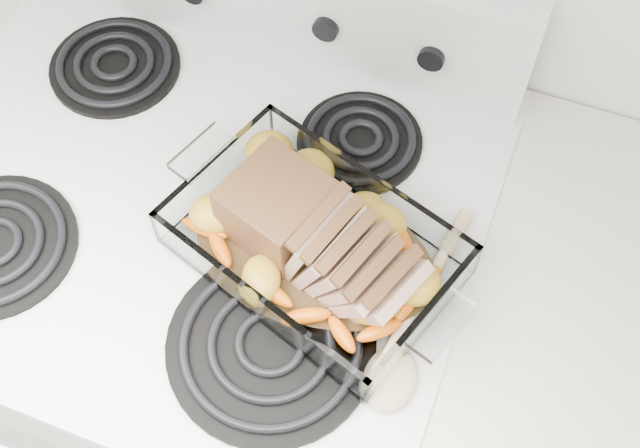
% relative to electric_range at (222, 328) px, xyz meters
% --- Properties ---
extents(electric_range, '(0.78, 0.70, 1.12)m').
position_rel_electric_range_xyz_m(electric_range, '(0.00, 0.00, 0.00)').
color(electric_range, silver).
rests_on(electric_range, ground).
extents(baking_dish, '(0.33, 0.22, 0.07)m').
position_rel_electric_range_xyz_m(baking_dish, '(0.20, -0.03, 0.48)').
color(baking_dish, white).
rests_on(baking_dish, electric_range).
extents(pork_roast, '(0.25, 0.11, 0.09)m').
position_rel_electric_range_xyz_m(pork_roast, '(0.18, -0.03, 0.51)').
color(pork_roast, brown).
rests_on(pork_roast, baking_dish).
extents(roast_vegetables, '(0.38, 0.21, 0.05)m').
position_rel_electric_range_xyz_m(roast_vegetables, '(0.19, 0.00, 0.49)').
color(roast_vegetables, orange).
rests_on(roast_vegetables, baking_dish).
extents(wooden_spoon, '(0.06, 0.29, 0.02)m').
position_rel_electric_range_xyz_m(wooden_spoon, '(0.34, -0.09, 0.46)').
color(wooden_spoon, beige).
rests_on(wooden_spoon, electric_range).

